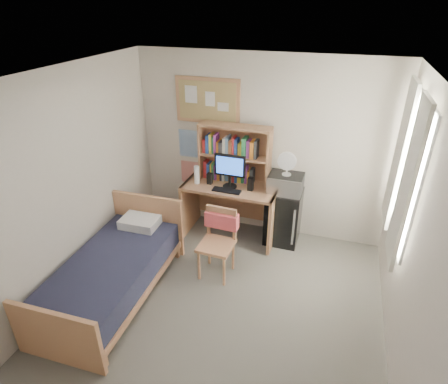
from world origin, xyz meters
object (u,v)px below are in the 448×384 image
(desk_fan, at_px, (287,164))
(desk_chair, at_px, (216,245))
(mini_fridge, at_px, (283,216))
(speaker_left, at_px, (210,179))
(desk, at_px, (231,210))
(microwave, at_px, (286,184))
(bed, at_px, (112,278))
(speaker_right, at_px, (251,184))
(bulletin_board, at_px, (208,101))
(monitor, at_px, (230,172))

(desk_fan, bearing_deg, desk_chair, -122.74)
(mini_fridge, bearing_deg, speaker_left, -171.12)
(desk, xyz_separation_m, microwave, (0.76, 0.07, 0.52))
(desk_fan, bearing_deg, speaker_left, -172.18)
(bed, height_order, speaker_right, speaker_right)
(desk_chair, xyz_separation_m, microwave, (0.67, 1.00, 0.48))
(speaker_left, height_order, desk_fan, desk_fan)
(desk, distance_m, desk_chair, 0.93)
(bulletin_board, relative_size, speaker_left, 5.74)
(bulletin_board, height_order, monitor, bulletin_board)
(monitor, bearing_deg, desk_chair, -82.83)
(bed, xyz_separation_m, monitor, (0.95, 1.61, 0.81))
(bed, bearing_deg, mini_fridge, 44.77)
(bulletin_board, bearing_deg, desk, -36.62)
(bulletin_board, height_order, bed, bulletin_board)
(speaker_left, relative_size, speaker_right, 0.88)
(bed, bearing_deg, monitor, 58.29)
(bed, xyz_separation_m, desk_fan, (1.71, 1.75, 0.96))
(speaker_left, bearing_deg, desk_fan, 8.11)
(mini_fridge, bearing_deg, bed, -133.18)
(desk_chair, relative_size, bed, 0.47)
(desk_chair, distance_m, mini_fridge, 1.22)
(desk_chair, bearing_deg, monitor, 98.67)
(bed, relative_size, microwave, 4.15)
(desk, height_order, bed, desk)
(bed, bearing_deg, bulletin_board, 74.93)
(mini_fridge, height_order, speaker_right, speaker_right)
(desk, bearing_deg, desk_fan, 6.83)
(desk_chair, relative_size, speaker_right, 4.90)
(bed, xyz_separation_m, speaker_right, (1.25, 1.61, 0.67))
(speaker_right, bearing_deg, desk_fan, 18.26)
(desk, xyz_separation_m, bed, (-0.96, -1.67, -0.15))
(desk, relative_size, desk_chair, 1.47)
(bulletin_board, distance_m, monitor, 1.04)
(desk, xyz_separation_m, desk_chair, (0.09, -0.93, 0.04))
(bulletin_board, relative_size, speaker_right, 5.08)
(desk, relative_size, desk_fan, 4.34)
(desk, relative_size, speaker_right, 7.22)
(speaker_right, height_order, microwave, microwave)
(bulletin_board, bearing_deg, desk_fan, -12.28)
(mini_fridge, bearing_deg, speaker_right, -159.79)
(desk_chair, bearing_deg, microwave, 59.06)
(bed, xyz_separation_m, speaker_left, (0.65, 1.62, 0.65))
(desk_chair, xyz_separation_m, speaker_right, (0.21, 0.86, 0.47))
(bulletin_board, distance_m, bed, 2.65)
(speaker_right, distance_m, desk_fan, 0.56)
(desk, height_order, desk_chair, desk_chair)
(monitor, distance_m, microwave, 0.78)
(desk_chair, height_order, bed, desk_chair)
(speaker_right, xyz_separation_m, microwave, (0.46, 0.14, 0.01))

